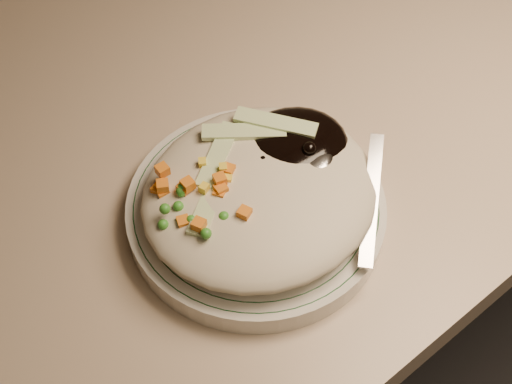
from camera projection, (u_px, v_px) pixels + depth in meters
desk at (194, 196)px, 0.86m from camera, size 1.40×0.70×0.74m
plate at (256, 211)px, 0.59m from camera, size 0.21×0.21×0.02m
plate_rim at (256, 204)px, 0.58m from camera, size 0.20×0.20×0.00m
meal at (261, 186)px, 0.56m from camera, size 0.21×0.19×0.05m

